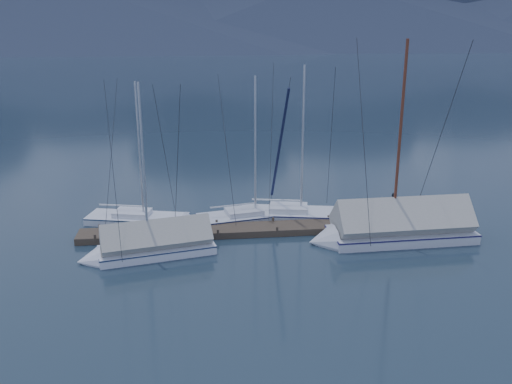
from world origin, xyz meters
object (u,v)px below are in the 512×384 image
sailboat_open_mid (263,216)px  sailboat_covered_near (389,230)px  sailboat_open_right (310,216)px  sailboat_open_left (152,221)px  sailboat_covered_far (146,247)px  person (394,206)px

sailboat_open_mid → sailboat_covered_near: 6.98m
sailboat_open_right → sailboat_covered_near: 4.84m
sailboat_open_left → sailboat_covered_far: bearing=-89.6°
sailboat_open_right → person: sailboat_open_right is taller
sailboat_open_left → person: 13.00m
sailboat_covered_far → person: size_ratio=5.73×
sailboat_open_left → sailboat_open_right: bearing=-1.9°
sailboat_open_left → sailboat_open_mid: (6.09, -0.01, 0.00)m
sailboat_open_mid → sailboat_open_right: sailboat_open_right is taller
sailboat_covered_near → person: sailboat_covered_near is taller
sailboat_open_mid → sailboat_covered_far: (-6.06, -4.34, 0.28)m
person → sailboat_open_mid: bearing=50.5°
sailboat_covered_near → sailboat_covered_far: bearing=-177.5°
sailboat_open_left → person: bearing=-8.5°
sailboat_open_right → sailboat_open_mid: bearing=173.9°
sailboat_open_left → sailboat_open_right: sailboat_open_right is taller
sailboat_open_left → sailboat_open_right: 8.66m
sailboat_covered_far → sailboat_open_left: bearing=90.4°
sailboat_covered_far → person: (12.79, 2.42, 0.68)m
sailboat_covered_near → sailboat_open_mid: bearing=146.7°
sailboat_open_mid → sailboat_open_right: size_ratio=0.94×
sailboat_open_mid → sailboat_covered_far: sailboat_covered_far is taller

